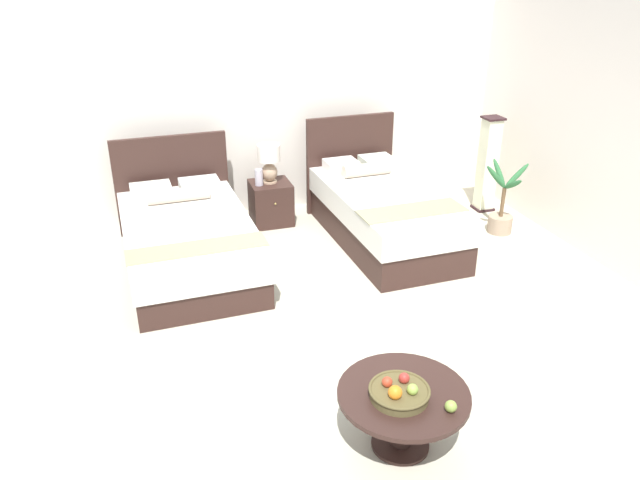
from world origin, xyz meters
TOP-DOWN VIEW (x-y plane):
  - ground_plane at (0.00, 0.00)m, footprint 9.86×9.57m
  - wall_back at (0.00, 2.98)m, footprint 9.86×0.12m
  - wall_side_right at (3.13, 0.40)m, footprint 0.12×5.17m
  - bed_near_window at (-1.10, 1.62)m, footprint 1.35×2.26m
  - bed_near_corner at (1.09, 1.61)m, footprint 1.18×2.24m
  - nightstand at (-0.01, 2.47)m, footprint 0.47×0.48m
  - table_lamp at (-0.01, 2.49)m, footprint 0.27×0.27m
  - vase at (-0.15, 2.43)m, footprint 0.10×0.10m
  - coffee_table at (-0.06, -1.46)m, footprint 0.86×0.86m
  - fruit_bowl at (-0.12, -1.50)m, footprint 0.39×0.39m
  - loose_apple at (0.13, -1.72)m, footprint 0.08×0.08m
  - floor_lamp_corner at (2.69, 2.07)m, footprint 0.23×0.23m
  - potted_palm at (2.50, 1.38)m, footprint 0.58×0.57m

SIDE VIEW (x-z plane):
  - ground_plane at x=0.00m, z-range -0.02..0.00m
  - potted_palm at x=2.50m, z-range -0.18..0.68m
  - nightstand at x=-0.01m, z-range 0.00..0.51m
  - bed_near_window at x=-1.10m, z-range -0.27..0.87m
  - bed_near_corner at x=1.09m, z-range -0.27..0.94m
  - coffee_table at x=-0.06m, z-range 0.12..0.56m
  - loose_apple at x=0.13m, z-range 0.45..0.52m
  - fruit_bowl at x=-0.12m, z-range 0.42..0.57m
  - floor_lamp_corner at x=2.69m, z-range 0.00..1.20m
  - vase at x=-0.15m, z-range 0.51..0.71m
  - table_lamp at x=-0.01m, z-range 0.56..1.02m
  - wall_back at x=0.00m, z-range 0.00..2.80m
  - wall_side_right at x=3.13m, z-range 0.00..2.80m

